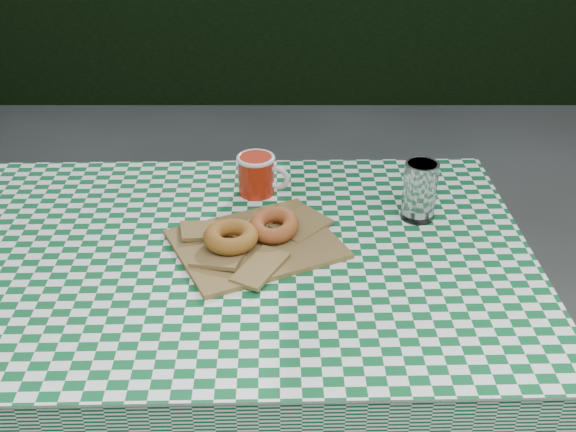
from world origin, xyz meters
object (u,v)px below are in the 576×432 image
object	(u,v)px
coffee_mug	(256,175)
drinking_glass	(420,191)
paper_bag	(256,243)
table	(235,388)

from	to	relation	value
coffee_mug	drinking_glass	distance (m)	0.38
coffee_mug	drinking_glass	size ratio (longest dim) A/B	1.26
paper_bag	table	bearing A→B (deg)	-162.29
table	coffee_mug	world-z (taller)	coffee_mug
drinking_glass	paper_bag	bearing A→B (deg)	-161.47
table	drinking_glass	xyz separation A→B (m)	(0.41, 0.14, 0.45)
coffee_mug	table	bearing A→B (deg)	-84.35
table	paper_bag	xyz separation A→B (m)	(0.06, 0.02, 0.39)
paper_bag	coffee_mug	distance (m)	0.23
table	paper_bag	distance (m)	0.39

